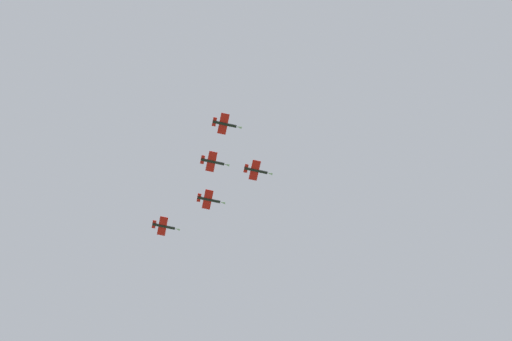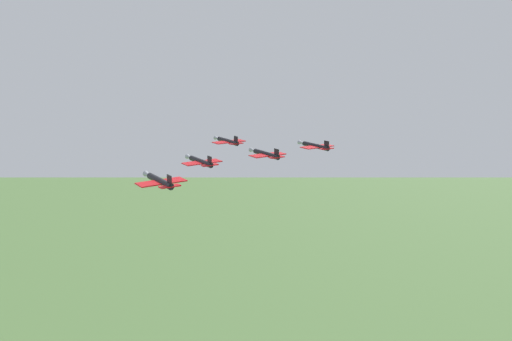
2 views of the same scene
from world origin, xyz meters
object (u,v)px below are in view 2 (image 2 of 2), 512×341
jet_port_inner (200,161)px  jet_lead (227,141)px  jet_port_outer (266,154)px  jet_starboard_inner (315,146)px  jet_starboard_outer (160,181)px

jet_port_inner → jet_lead: bearing=45.0°
jet_port_inner → jet_port_outer: size_ratio=1.00×
jet_starboard_inner → jet_lead: bearing=135.0°
jet_starboard_inner → jet_starboard_outer: jet_starboard_outer is taller
jet_port_outer → jet_starboard_outer: bearing=-155.8°
jet_port_outer → jet_port_inner: bearing=174.3°
jet_port_inner → jet_starboard_outer: jet_starboard_outer is taller
jet_starboard_inner → jet_starboard_outer: size_ratio=1.00×
jet_lead → jet_starboard_inner: jet_lead is taller
jet_port_inner → jet_starboard_inner: bearing=0.0°
jet_starboard_inner → jet_starboard_outer: (-49.17, 8.95, 1.00)m
jet_port_inner → jet_starboard_inner: jet_starboard_inner is taller
jet_lead → jet_starboard_inner: bearing=-45.0°
jet_starboard_inner → jet_port_outer: jet_starboard_inner is taller
jet_port_outer → jet_starboard_outer: 34.68m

